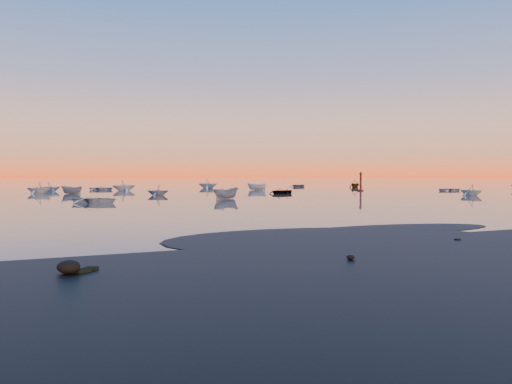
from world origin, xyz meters
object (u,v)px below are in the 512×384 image
boat_near_right (471,195)px  channel_marker (361,183)px  boat_near_left (96,203)px  boat_near_center (226,199)px

boat_near_right → channel_marker: channel_marker is taller
boat_near_right → channel_marker: 22.16m
boat_near_right → boat_near_left: bearing=-15.2°
boat_near_left → boat_near_right: (48.66, -1.99, 0.00)m
boat_near_center → channel_marker: 36.08m
boat_near_left → channel_marker: size_ratio=1.28×
boat_near_left → boat_near_center: boat_near_center is taller
boat_near_right → channel_marker: size_ratio=0.95×
boat_near_left → boat_near_center: size_ratio=1.19×
boat_near_right → channel_marker: (-2.39, 21.99, 1.39)m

